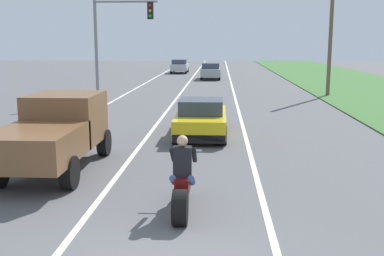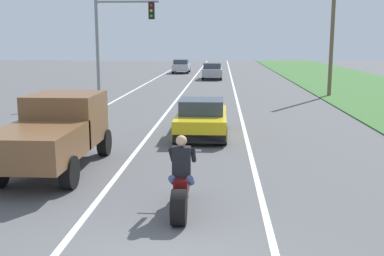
% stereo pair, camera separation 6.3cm
% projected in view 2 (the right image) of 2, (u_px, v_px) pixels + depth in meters
% --- Properties ---
extents(lane_stripe_left_solid, '(0.14, 120.00, 0.01)m').
position_uv_depth(lane_stripe_left_solid, '(111.00, 103.00, 26.68)').
color(lane_stripe_left_solid, white).
rests_on(lane_stripe_left_solid, ground).
extents(lane_stripe_right_solid, '(0.14, 120.00, 0.01)m').
position_uv_depth(lane_stripe_right_solid, '(238.00, 104.00, 26.23)').
color(lane_stripe_right_solid, white).
rests_on(lane_stripe_right_solid, ground).
extents(lane_stripe_centre_dashed, '(0.14, 120.00, 0.01)m').
position_uv_depth(lane_stripe_centre_dashed, '(174.00, 103.00, 26.46)').
color(lane_stripe_centre_dashed, white).
rests_on(lane_stripe_centre_dashed, ground).
extents(motorcycle_with_rider, '(0.70, 2.21, 1.62)m').
position_uv_depth(motorcycle_with_rider, '(182.00, 185.00, 9.41)').
color(motorcycle_with_rider, black).
rests_on(motorcycle_with_rider, ground).
extents(sports_car_yellow, '(1.84, 4.30, 1.37)m').
position_uv_depth(sports_car_yellow, '(202.00, 119.00, 17.31)').
color(sports_car_yellow, yellow).
rests_on(sports_car_yellow, ground).
extents(pickup_truck_left_lane_brown, '(2.02, 4.80, 1.98)m').
position_uv_depth(pickup_truck_left_lane_brown, '(55.00, 130.00, 12.55)').
color(pickup_truck_left_lane_brown, brown).
rests_on(pickup_truck_left_lane_brown, ground).
extents(traffic_light_mast_near, '(3.59, 0.34, 6.00)m').
position_uv_depth(traffic_light_mast_near, '(115.00, 33.00, 26.16)').
color(traffic_light_mast_near, gray).
rests_on(traffic_light_mast_near, ground).
extents(utility_pole_roadside, '(0.24, 0.24, 8.74)m').
position_uv_depth(utility_pole_roadside, '(333.00, 26.00, 29.19)').
color(utility_pole_roadside, brown).
rests_on(utility_pole_roadside, ground).
extents(distant_car_far_ahead, '(1.80, 4.00, 1.50)m').
position_uv_depth(distant_car_far_ahead, '(212.00, 71.00, 43.30)').
color(distant_car_far_ahead, '#99999E').
rests_on(distant_car_far_ahead, ground).
extents(distant_car_further_ahead, '(1.80, 4.00, 1.50)m').
position_uv_depth(distant_car_further_ahead, '(181.00, 66.00, 51.93)').
color(distant_car_further_ahead, '#B2B2B7').
rests_on(distant_car_further_ahead, ground).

